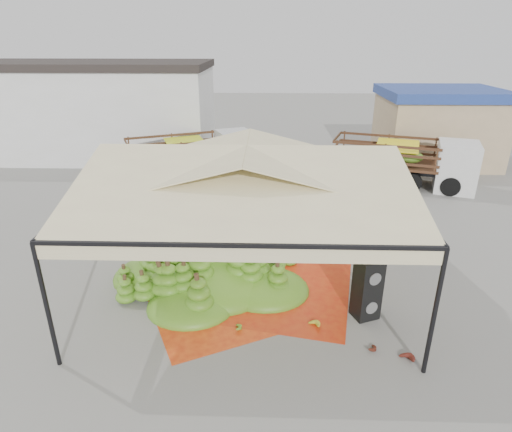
{
  "coord_description": "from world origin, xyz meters",
  "views": [
    {
      "loc": [
        0.59,
        -11.33,
        6.72
      ],
      "look_at": [
        0.2,
        1.5,
        1.3
      ],
      "focal_mm": 30.0,
      "sensor_mm": 36.0,
      "label": 1
    }
  ],
  "objects_px": {
    "truck_left": "(198,151)",
    "truck_right": "(409,157)",
    "banana_heap": "(212,265)",
    "vendor": "(312,208)",
    "speaker_stack": "(367,288)"
  },
  "relations": [
    {
      "from": "banana_heap",
      "to": "truck_right",
      "type": "distance_m",
      "value": 12.59
    },
    {
      "from": "truck_left",
      "to": "truck_right",
      "type": "bearing_deg",
      "value": -29.23
    },
    {
      "from": "banana_heap",
      "to": "speaker_stack",
      "type": "xyz_separation_m",
      "value": [
        4.12,
        -1.38,
        0.19
      ]
    },
    {
      "from": "vendor",
      "to": "truck_left",
      "type": "distance_m",
      "value": 8.07
    },
    {
      "from": "speaker_stack",
      "to": "truck_left",
      "type": "distance_m",
      "value": 13.27
    },
    {
      "from": "truck_left",
      "to": "truck_right",
      "type": "height_order",
      "value": "truck_right"
    },
    {
      "from": "speaker_stack",
      "to": "truck_right",
      "type": "distance_m",
      "value": 11.6
    },
    {
      "from": "banana_heap",
      "to": "speaker_stack",
      "type": "height_order",
      "value": "speaker_stack"
    },
    {
      "from": "banana_heap",
      "to": "vendor",
      "type": "height_order",
      "value": "vendor"
    },
    {
      "from": "banana_heap",
      "to": "vendor",
      "type": "xyz_separation_m",
      "value": [
        3.24,
        4.28,
        0.08
      ]
    },
    {
      "from": "banana_heap",
      "to": "truck_left",
      "type": "relative_size",
      "value": 0.91
    },
    {
      "from": "vendor",
      "to": "truck_right",
      "type": "bearing_deg",
      "value": -127.66
    },
    {
      "from": "speaker_stack",
      "to": "vendor",
      "type": "height_order",
      "value": "speaker_stack"
    },
    {
      "from": "vendor",
      "to": "truck_left",
      "type": "xyz_separation_m",
      "value": [
        -5.24,
        6.11,
        0.6
      ]
    },
    {
      "from": "truck_left",
      "to": "truck_right",
      "type": "relative_size",
      "value": 0.97
    }
  ]
}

